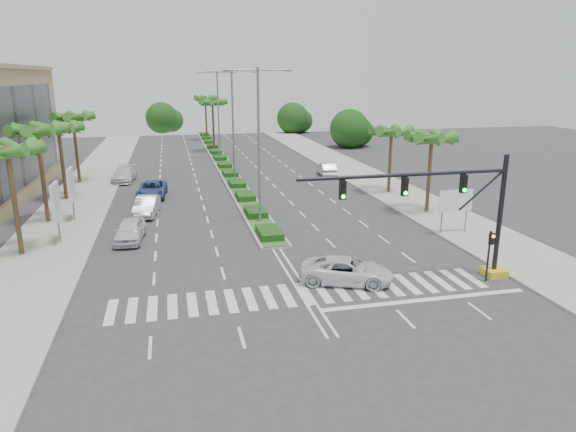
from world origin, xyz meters
name	(u,v)px	position (x,y,z in m)	size (l,w,h in m)	color
ground	(305,294)	(0.00, 0.00, 0.00)	(160.00, 160.00, 0.00)	#333335
footpath_right	(403,196)	(15.20, 20.00, 0.07)	(6.00, 120.00, 0.15)	gray
footpath_left	(70,215)	(-15.20, 20.00, 0.07)	(6.00, 120.00, 0.15)	gray
median	(221,161)	(0.00, 45.00, 0.10)	(2.20, 75.00, 0.20)	gray
median_grass	(221,160)	(0.00, 45.00, 0.22)	(1.80, 75.00, 0.04)	#306322
signal_gantry	(465,222)	(9.27, 0.00, 3.46)	(12.60, 1.20, 7.20)	gold
pedestrian_signal	(490,248)	(10.60, -0.68, 2.04)	(0.28, 0.36, 3.00)	black
direction_sign	(455,202)	(13.50, 7.99, 2.45)	(2.70, 0.11, 3.40)	slate
billboard_near	(56,203)	(-14.50, 12.00, 2.96)	(0.18, 2.10, 4.35)	slate
billboard_far	(71,186)	(-14.50, 18.00, 2.96)	(0.18, 2.10, 4.35)	slate
palm_left_near	(8,154)	(-16.50, 10.00, 6.69)	(4.57, 4.68, 7.55)	brown
palm_left_mid	(37,134)	(-16.50, 18.00, 7.08)	(4.57, 4.68, 7.95)	brown
palm_left_far	(59,131)	(-16.50, 26.00, 6.50)	(4.57, 4.68, 7.35)	brown
palm_left_end	(73,120)	(-16.50, 34.00, 6.88)	(4.57, 4.68, 7.75)	brown
palm_right_near	(432,141)	(14.50, 14.00, 6.20)	(4.57, 4.68, 7.05)	brown
palm_right_far	(391,134)	(14.50, 22.00, 5.91)	(4.57, 4.68, 6.75)	brown
palm_median_a	(213,104)	(0.00, 55.00, 7.17)	(4.57, 4.68, 8.05)	brown
palm_median_b	(205,100)	(0.00, 70.00, 7.17)	(4.57, 4.68, 8.05)	brown
streetlight_near	(259,138)	(0.00, 14.00, 6.81)	(5.10, 0.25, 12.00)	slate
streetlight_mid	(233,121)	(0.00, 30.00, 6.81)	(5.10, 0.25, 12.00)	slate
streetlight_far	(218,111)	(0.00, 46.00, 6.81)	(5.10, 0.25, 12.00)	slate
car_parked_a	(130,230)	(-9.77, 11.69, 0.78)	(1.85, 4.61, 1.57)	silver
car_parked_b	(147,206)	(-8.86, 18.72, 0.80)	(1.68, 4.83, 1.59)	#BABAC0
car_parked_c	(152,190)	(-8.58, 25.31, 0.78)	(2.58, 5.61, 1.56)	navy
car_parked_d	(124,175)	(-11.80, 33.99, 0.78)	(2.20, 5.41, 1.57)	silver
car_crossing	(347,270)	(2.73, 1.01, 0.72)	(2.40, 5.20, 1.45)	white
car_right	(327,169)	(11.19, 32.16, 0.78)	(1.64, 4.72, 1.55)	silver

